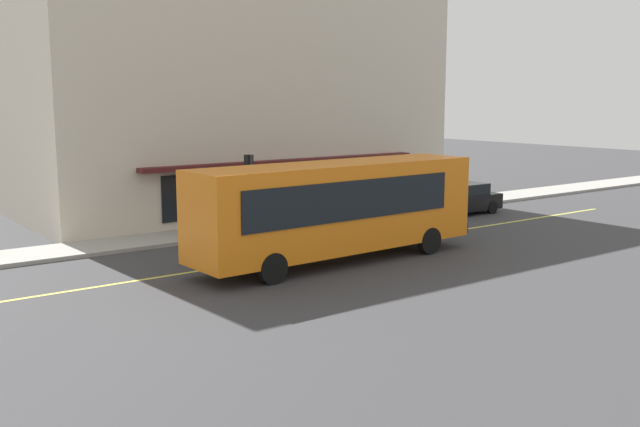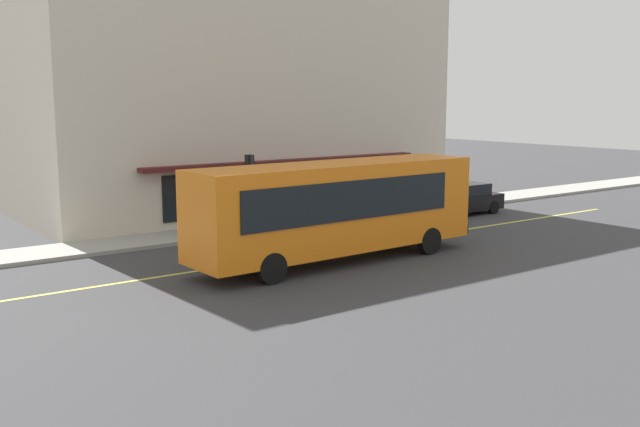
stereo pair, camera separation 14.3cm
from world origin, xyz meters
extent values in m
plane|color=#38383A|center=(0.00, 0.00, 0.00)|extent=(120.00, 120.00, 0.00)
cube|color=#9E9B93|center=(0.00, 5.48, 0.07)|extent=(80.00, 2.51, 0.15)
cube|color=#D8D14C|center=(0.00, 0.00, 0.00)|extent=(36.00, 0.16, 0.01)
cube|color=beige|center=(3.09, 12.70, 6.56)|extent=(21.02, 11.92, 13.12)
cube|color=#4C1919|center=(3.09, 6.49, 2.80)|extent=(14.72, 0.70, 0.20)
cube|color=black|center=(3.09, 6.71, 1.50)|extent=(12.61, 0.08, 2.00)
cube|color=orange|center=(-0.39, -1.64, 2.00)|extent=(11.08, 2.86, 3.00)
cube|color=black|center=(5.06, -1.46, 2.36)|extent=(0.19, 2.10, 1.80)
cube|color=black|center=(-0.73, -0.38, 2.36)|extent=(8.80, 0.35, 1.32)
cube|color=black|center=(-0.65, -2.92, 2.36)|extent=(8.80, 0.35, 1.32)
cube|color=#0CF259|center=(5.13, -1.46, 3.25)|extent=(0.14, 1.90, 0.36)
cube|color=#2D2D33|center=(5.16, -1.46, 0.75)|extent=(0.24, 2.40, 0.40)
cylinder|color=black|center=(3.09, -0.40, 0.50)|extent=(1.01, 0.33, 1.00)
cylinder|color=black|center=(3.16, -2.66, 0.50)|extent=(1.01, 0.33, 1.00)
cylinder|color=black|center=(-3.95, -0.63, 0.50)|extent=(1.01, 0.33, 1.00)
cylinder|color=black|center=(-3.87, -2.89, 0.50)|extent=(1.01, 0.33, 1.00)
cylinder|color=#2D2D33|center=(0.02, 4.77, 1.75)|extent=(0.12, 0.12, 3.20)
cube|color=black|center=(0.02, 4.97, 2.90)|extent=(0.30, 0.30, 0.90)
sphere|color=red|center=(0.02, 5.14, 3.17)|extent=(0.18, 0.18, 0.18)
sphere|color=orange|center=(0.02, 5.14, 2.90)|extent=(0.18, 0.18, 0.18)
sphere|color=green|center=(0.02, 5.14, 2.63)|extent=(0.18, 0.18, 0.18)
cube|color=black|center=(11.01, 3.03, 0.60)|extent=(4.30, 1.80, 0.75)
cube|color=black|center=(11.16, 3.03, 1.25)|extent=(2.41, 1.51, 0.55)
cylinder|color=black|center=(9.59, 2.21, 0.32)|extent=(0.64, 0.22, 0.64)
cylinder|color=black|center=(9.59, 3.85, 0.32)|extent=(0.64, 0.22, 0.64)
cylinder|color=black|center=(12.43, 2.20, 0.32)|extent=(0.64, 0.22, 0.64)
cylinder|color=black|center=(12.43, 3.84, 0.32)|extent=(0.64, 0.22, 0.64)
cube|color=maroon|center=(2.11, 2.98, 0.60)|extent=(4.38, 2.01, 0.75)
cube|color=black|center=(1.96, 2.97, 1.25)|extent=(2.48, 1.63, 0.55)
cylinder|color=black|center=(3.49, 3.87, 0.32)|extent=(0.65, 0.25, 0.64)
cylinder|color=black|center=(3.57, 2.23, 0.32)|extent=(0.65, 0.25, 0.64)
cylinder|color=black|center=(0.65, 3.73, 0.32)|extent=(0.65, 0.25, 0.64)
cylinder|color=black|center=(0.73, 2.09, 0.32)|extent=(0.65, 0.25, 0.64)
cylinder|color=black|center=(7.12, 5.03, 0.59)|extent=(0.18, 0.18, 0.87)
cylinder|color=#33388C|center=(7.12, 5.03, 1.36)|extent=(0.34, 0.34, 0.69)
sphere|color=tan|center=(7.12, 5.03, 1.83)|extent=(0.24, 0.24, 0.24)
cylinder|color=black|center=(10.81, 5.96, 0.53)|extent=(0.18, 0.18, 0.76)
cylinder|color=#3F3F47|center=(10.81, 5.96, 1.20)|extent=(0.34, 0.34, 0.60)
sphere|color=tan|center=(10.81, 5.96, 1.61)|extent=(0.21, 0.21, 0.21)
camera|label=1|loc=(-15.57, -21.22, 5.71)|focal=40.31mm
camera|label=2|loc=(-15.45, -21.30, 5.71)|focal=40.31mm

